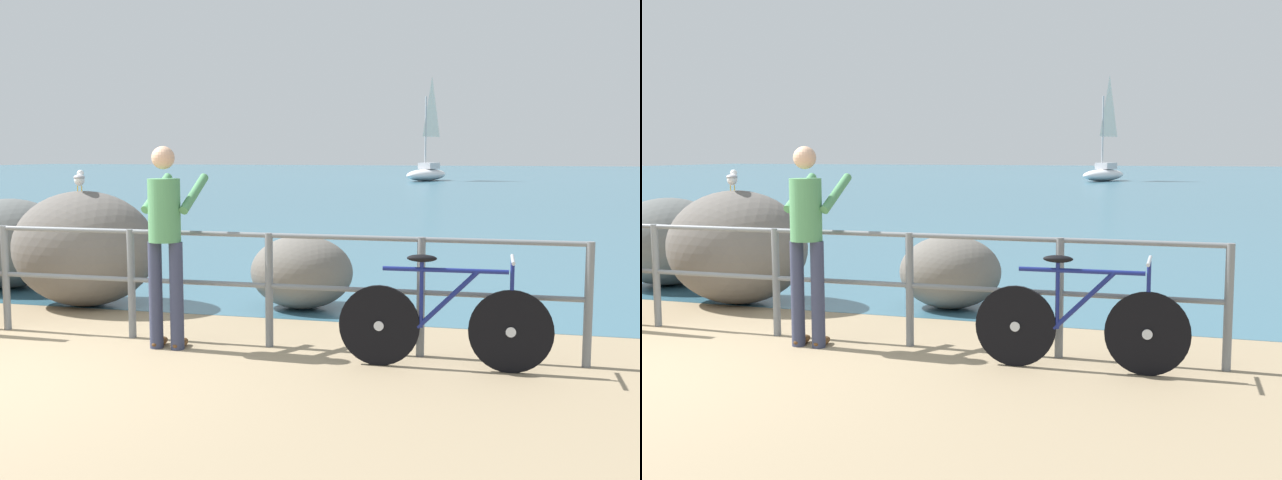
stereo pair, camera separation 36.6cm
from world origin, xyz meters
The scene contains 10 objects.
ground_plane centered at (0.00, 20.00, -0.05)m, with size 120.00×120.00×0.10m, color #937F60.
sea_surface centered at (0.00, 47.76, 0.00)m, with size 120.00×90.00×0.01m, color #38667A.
promenade_railing centered at (0.00, 1.62, 0.64)m, with size 9.50×0.07×1.02m.
bicycle centered at (3.60, 1.27, 0.39)m, with size 1.70×0.48×0.92m.
person_at_railing centered at (1.17, 1.34, 0.99)m, with size 0.44×0.64×1.78m.
breakwater_boulder_main centered at (-0.58, 2.90, 0.65)m, with size 1.66×1.32×1.30m.
breakwater_boulder_left centered at (-2.18, 3.76, 0.57)m, with size 1.51×1.54×1.14m.
breakwater_boulder_right centered at (1.82, 3.37, 0.41)m, with size 1.15×0.98×0.81m.
seagull centered at (-0.58, 2.84, 1.44)m, with size 0.22×0.33×0.23m.
sailboat centered at (-1.46, 41.91, 0.71)m, with size 2.71×4.58×6.16m.
Camera 2 is at (4.55, -4.86, 1.73)m, focal length 44.43 mm.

